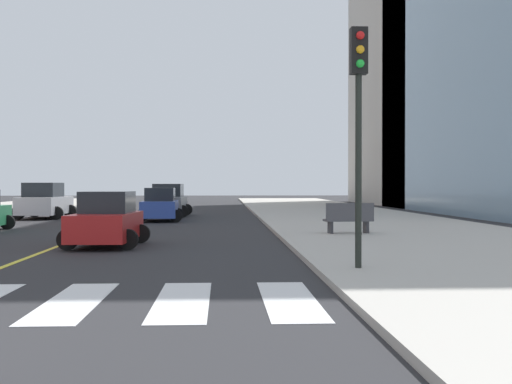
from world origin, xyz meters
TOP-DOWN VIEW (x-y plane):
  - sidewalk_kerb_east at (12.20, 20.00)m, footprint 10.00×120.00m
  - lane_divider_paint at (0.00, 40.00)m, footprint 0.16×80.00m
  - parking_garage_concrete at (28.38, 56.84)m, footprint 18.00×24.00m
  - car_red_second at (1.51, 14.18)m, footprint 2.51×3.93m
  - car_gray_third at (1.85, 34.22)m, footprint 2.86×4.49m
  - car_silver_fourth at (-4.95, 31.76)m, footprint 2.99×4.66m
  - car_blue_fifth at (1.85, 28.79)m, footprint 2.51×3.98m
  - traffic_light_near_corner at (8.10, 7.11)m, footprint 0.36×0.41m
  - park_bench at (9.81, 17.32)m, footprint 1.84×0.73m

SIDE VIEW (x-z plane):
  - lane_divider_paint at x=0.00m, z-range 0.00..0.01m
  - sidewalk_kerb_east at x=12.20m, z-range 0.00..0.15m
  - park_bench at x=9.81m, z-range 0.13..1.25m
  - car_red_second at x=1.51m, z-range -0.06..1.67m
  - car_blue_fifth at x=1.85m, z-range -0.06..1.71m
  - car_gray_third at x=1.85m, z-range -0.06..1.91m
  - car_silver_fourth at x=-4.95m, z-range -0.07..1.97m
  - traffic_light_near_corner at x=8.10m, z-range 1.18..6.36m
  - parking_garage_concrete at x=28.38m, z-range 0.00..31.39m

